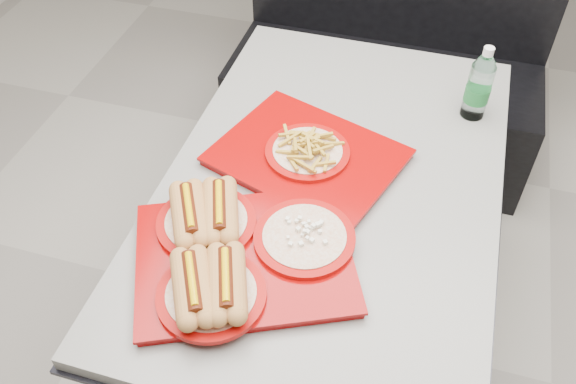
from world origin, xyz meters
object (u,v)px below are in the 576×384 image
(tray_near, at_px, (235,252))
(water_bottle, at_px, (479,87))
(tray_far, at_px, (307,154))
(booth_bench, at_px, (387,66))
(diner_table, at_px, (330,219))

(tray_near, height_order, water_bottle, water_bottle)
(tray_far, distance_m, water_bottle, 0.56)
(booth_bench, distance_m, tray_far, 1.11)
(booth_bench, xyz_separation_m, tray_near, (-0.16, -1.44, 0.39))
(booth_bench, height_order, tray_near, booth_bench)
(diner_table, distance_m, water_bottle, 0.59)
(diner_table, xyz_separation_m, booth_bench, (0.00, 1.09, -0.18))
(diner_table, height_order, tray_far, tray_far)
(booth_bench, bearing_deg, water_bottle, -63.86)
(water_bottle, bearing_deg, tray_near, -124.20)
(booth_bench, relative_size, tray_near, 2.13)
(water_bottle, bearing_deg, diner_table, -130.94)
(diner_table, distance_m, booth_bench, 1.11)
(diner_table, bearing_deg, water_bottle, 49.06)
(tray_far, bearing_deg, tray_near, -100.50)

